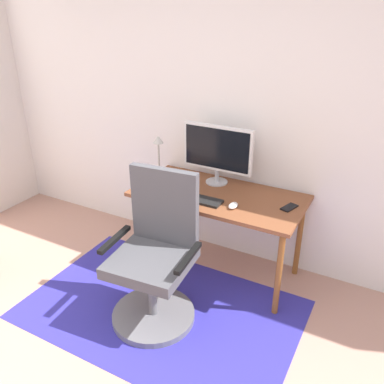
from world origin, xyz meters
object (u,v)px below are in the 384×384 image
object	(u,v)px
computer_mouse	(233,206)
coffee_cup	(150,180)
office_chair	(156,264)
monitor	(217,150)
cell_phone	(289,207)
desk_lamp	(159,152)
desk	(218,203)
keyboard	(195,198)

from	to	relation	value
computer_mouse	coffee_cup	world-z (taller)	coffee_cup
office_chair	monitor	bearing A→B (deg)	81.57
monitor	cell_phone	xyz separation A→B (m)	(0.66, -0.16, -0.28)
desk_lamp	computer_mouse	bearing A→B (deg)	-13.96
cell_phone	office_chair	world-z (taller)	office_chair
desk_lamp	monitor	bearing A→B (deg)	19.04
monitor	desk	bearing A→B (deg)	-60.71
computer_mouse	coffee_cup	distance (m)	0.74
computer_mouse	desk_lamp	distance (m)	0.81
desk	desk_lamp	size ratio (longest dim) A/B	3.52
keyboard	office_chair	xyz separation A→B (m)	(-0.03, -0.51, -0.29)
computer_mouse	office_chair	xyz separation A→B (m)	(-0.34, -0.52, -0.30)
computer_mouse	desk_lamp	bearing A→B (deg)	166.04
keyboard	desk_lamp	distance (m)	0.54
keyboard	desk_lamp	size ratio (longest dim) A/B	1.14
monitor	coffee_cup	world-z (taller)	monitor
desk	keyboard	distance (m)	0.22
monitor	cell_phone	bearing A→B (deg)	-13.35
coffee_cup	office_chair	size ratio (longest dim) A/B	0.10
coffee_cup	keyboard	bearing A→B (deg)	-5.48
monitor	computer_mouse	size ratio (longest dim) A/B	5.66
office_chair	desk_lamp	bearing A→B (deg)	114.67
monitor	computer_mouse	distance (m)	0.53
monitor	coffee_cup	distance (m)	0.59
keyboard	coffee_cup	xyz separation A→B (m)	(-0.43, 0.04, 0.05)
computer_mouse	office_chair	distance (m)	0.70
desk	keyboard	xyz separation A→B (m)	(-0.12, -0.17, 0.08)
keyboard	computer_mouse	bearing A→B (deg)	2.47
desk	coffee_cup	xyz separation A→B (m)	(-0.55, -0.13, 0.13)
desk	coffee_cup	bearing A→B (deg)	-166.83
keyboard	cell_phone	bearing A→B (deg)	16.76
desk	computer_mouse	bearing A→B (deg)	-39.41
desk	desk_lamp	bearing A→B (deg)	176.82
desk	computer_mouse	distance (m)	0.26
monitor	cell_phone	size ratio (longest dim) A/B	4.20
desk	desk_lamp	xyz separation A→B (m)	(-0.56, 0.03, 0.31)
computer_mouse	desk_lamp	world-z (taller)	desk_lamp
coffee_cup	office_chair	distance (m)	0.76
computer_mouse	coffee_cup	xyz separation A→B (m)	(-0.74, 0.03, 0.04)
computer_mouse	coffee_cup	bearing A→B (deg)	177.85
monitor	coffee_cup	bearing A→B (deg)	-144.31
desk	monitor	world-z (taller)	monitor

